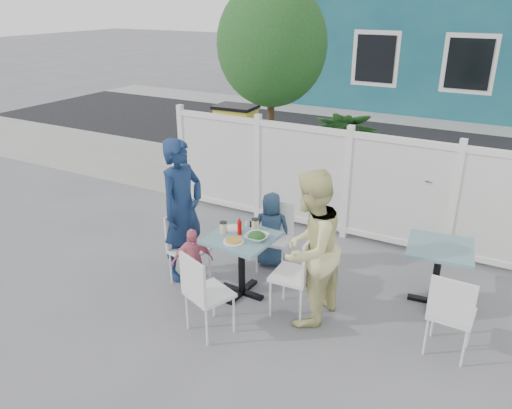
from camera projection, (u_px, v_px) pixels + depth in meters
The scene contains 29 objects.
ground at pixel (261, 318), 5.54m from camera, with size 80.00×80.00×0.00m, color slate.
near_sidewalk at pixel (365, 203), 8.61m from camera, with size 24.00×2.60×0.01m, color gray.
street at pixel (414, 150), 11.60m from camera, with size 24.00×5.00×0.01m, color black.
far_sidewalk at pixel (439, 123), 14.10m from camera, with size 24.00×1.60×0.01m, color gray.
building at pixel (456, 7), 15.91m from camera, with size 11.00×6.00×6.00m.
fence_back at pixel (347, 187), 7.13m from camera, with size 5.86×0.08×1.60m.
tree at pixel (272, 45), 7.92m from camera, with size 1.80×1.62×3.59m.
utility_cabinet at pixel (236, 143), 9.73m from camera, with size 0.72×0.51×1.34m, color yellow.
potted_shrub_a at pixel (345, 165), 7.79m from camera, with size 0.98×0.98×1.75m, color #123E18.
potted_shrub_b at pixel (453, 194), 7.03m from camera, with size 1.31×1.14×1.46m, color #123E18.
main_table at pixel (241, 250), 5.78m from camera, with size 0.76×0.76×0.76m.
spare_table at pixel (439, 259), 5.60m from camera, with size 0.79×0.79×0.74m.
chair_left at pixel (185, 243), 6.11m from camera, with size 0.45×0.46×0.89m.
chair_right at pixel (300, 269), 5.41m from camera, with size 0.44×0.46×0.97m.
chair_back at pixel (276, 231), 6.40m from camera, with size 0.45×0.44×0.89m.
chair_near at pixel (203, 289), 5.09m from camera, with size 0.54×0.54×0.94m.
chair_spare at pixel (451, 310), 4.77m from camera, with size 0.42×0.41×0.91m.
man at pixel (182, 210), 6.08m from camera, with size 0.65×0.43×1.79m, color navy.
woman at pixel (310, 249), 5.22m from camera, with size 0.84×0.65×1.72m, color #E3DC4C.
boy at pixel (271, 230), 6.48m from camera, with size 0.49×0.32×1.01m, color navy.
toddler at pixel (192, 262), 5.84m from camera, with size 0.50×0.21×0.85m, color pink.
plate_main at pixel (234, 242), 5.57m from camera, with size 0.24×0.24×0.01m, color white.
plate_side at pixel (233, 228), 5.89m from camera, with size 0.22×0.22×0.02m, color white.
salad_bowl at pixel (257, 237), 5.62m from camera, with size 0.26×0.26×0.06m, color white.
coffee_cup_a at pixel (223, 228), 5.77m from camera, with size 0.08×0.08×0.13m, color beige.
coffee_cup_b at pixel (255, 225), 5.85m from camera, with size 0.09×0.09×0.13m, color beige.
ketchup_bottle at pixel (240, 228), 5.73m from camera, with size 0.05×0.05×0.17m, color #BA0705.
salt_shaker at pixel (247, 224), 5.94m from camera, with size 0.03×0.03×0.06m, color white.
pepper_shaker at pixel (251, 224), 5.94m from camera, with size 0.03×0.03×0.07m, color black.
Camera 1 is at (2.19, -4.08, 3.30)m, focal length 35.00 mm.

